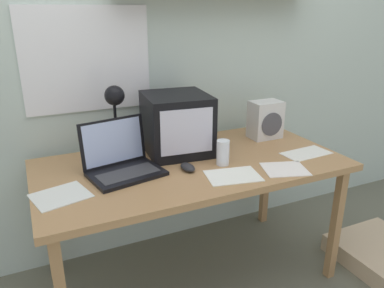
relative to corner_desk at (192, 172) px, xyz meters
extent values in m
plane|color=#646553|center=(0.00, 0.00, -0.66)|extent=(12.00, 12.00, 0.00)
cube|color=silver|center=(0.00, 0.49, 0.64)|extent=(5.60, 0.06, 2.60)
cube|color=white|center=(-0.41, 0.45, 0.55)|extent=(0.68, 0.01, 0.56)
cube|color=#AE8050|center=(0.00, 0.00, 0.04)|extent=(1.58, 0.79, 0.03)
cube|color=#AE8050|center=(0.73, -0.33, -0.32)|extent=(0.04, 0.05, 0.69)
cube|color=#AE8050|center=(-0.73, 0.33, -0.32)|extent=(0.04, 0.05, 0.69)
cube|color=#AE8050|center=(0.73, 0.33, -0.32)|extent=(0.04, 0.05, 0.69)
cube|color=black|center=(-0.01, 0.18, 0.22)|extent=(0.37, 0.38, 0.32)
cube|color=silver|center=(-0.03, 0.00, 0.23)|extent=(0.27, 0.03, 0.23)
cube|color=black|center=(-0.35, -0.02, 0.07)|extent=(0.38, 0.29, 0.02)
cube|color=#38383A|center=(-0.35, -0.04, 0.08)|extent=(0.31, 0.18, 0.00)
cube|color=black|center=(-0.38, 0.11, 0.19)|extent=(0.34, 0.10, 0.23)
cube|color=#B0C1EA|center=(-0.38, 0.11, 0.19)|extent=(0.30, 0.09, 0.21)
cylinder|color=black|center=(-0.32, 0.27, 0.07)|extent=(0.14, 0.14, 0.01)
cylinder|color=black|center=(-0.32, 0.27, 0.24)|extent=(0.02, 0.02, 0.33)
sphere|color=black|center=(-0.33, 0.21, 0.40)|extent=(0.10, 0.10, 0.10)
cylinder|color=white|center=(0.13, -0.09, 0.12)|extent=(0.07, 0.07, 0.13)
cylinder|color=#CC3D47|center=(0.13, -0.09, 0.10)|extent=(0.06, 0.06, 0.09)
cube|color=silver|center=(0.57, 0.17, 0.17)|extent=(0.19, 0.13, 0.23)
cylinder|color=#4C4C51|center=(0.57, 0.11, 0.16)|extent=(0.14, 0.01, 0.14)
ellipsoid|color=#232326|center=(-0.06, -0.08, 0.07)|extent=(0.07, 0.11, 0.03)
cube|color=white|center=(0.10, -0.24, 0.06)|extent=(0.28, 0.22, 0.00)
cube|color=white|center=(0.38, -0.28, 0.06)|extent=(0.26, 0.24, 0.00)
cube|color=white|center=(0.62, -0.15, 0.06)|extent=(0.28, 0.16, 0.00)
cube|color=silver|center=(-0.67, -0.11, 0.06)|extent=(0.26, 0.24, 0.00)
cube|color=#C8AD89|center=(1.12, -0.37, -0.61)|extent=(0.50, 0.50, 0.11)
camera|label=1|loc=(-0.75, -1.63, 0.81)|focal=35.00mm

